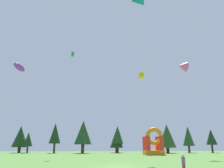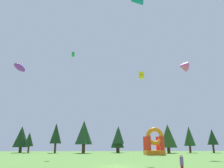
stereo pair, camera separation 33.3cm
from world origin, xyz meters
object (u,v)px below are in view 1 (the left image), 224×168
kite_green_box (73,55)px  inflatable_blue_arch (153,144)px  person_midfield (183,163)px  kite_pink_delta (182,66)px  kite_purple_parafoil (19,67)px  kite_yellow_box (142,76)px  kite_teal_delta (137,0)px

kite_green_box → inflatable_blue_arch: bearing=16.8°
kite_green_box → person_midfield: 42.49m
kite_pink_delta → person_midfield: size_ratio=11.76×
kite_purple_parafoil → kite_pink_delta: bearing=8.5°
kite_yellow_box → kite_pink_delta: bearing=47.5°
kite_green_box → inflatable_blue_arch: kite_green_box is taller
kite_teal_delta → inflatable_blue_arch: kite_teal_delta is taller
person_midfield → inflatable_blue_arch: (6.87, 39.25, 1.45)m
kite_green_box → kite_purple_parafoil: (-9.27, -9.31, -6.66)m
person_midfield → inflatable_blue_arch: bearing=54.2°
inflatable_blue_arch → kite_teal_delta: bearing=-106.0°
kite_green_box → inflatable_blue_arch: (20.69, 6.25, -21.46)m
person_midfield → inflatable_blue_arch: inflatable_blue_arch is taller
kite_green_box → kite_yellow_box: 24.38m
kite_pink_delta → person_midfield: kite_pink_delta is taller
kite_green_box → person_midfield: (13.82, -33.00, -22.91)m
kite_purple_parafoil → kite_pink_delta: 35.57m
kite_purple_parafoil → person_midfield: 36.86m
kite_purple_parafoil → inflatable_blue_arch: bearing=27.4°
kite_green_box → kite_purple_parafoil: bearing=-134.9°
kite_purple_parafoil → kite_green_box: bearing=45.1°
kite_teal_delta → person_midfield: (2.31, -7.25, -21.01)m
kite_yellow_box → kite_purple_parafoil: (-22.77, 8.14, 3.71)m
kite_yellow_box → person_midfield: (0.31, -15.55, -12.55)m
kite_teal_delta → kite_yellow_box: (2.00, 8.30, -8.47)m
kite_pink_delta → kite_purple_parafoil: bearing=-171.5°
kite_teal_delta → kite_yellow_box: bearing=76.5°
kite_teal_delta → kite_pink_delta: 26.06m
kite_teal_delta → kite_purple_parafoil: size_ratio=1.27×
kite_purple_parafoil → person_midfield: (23.08, -23.70, -16.26)m
kite_green_box → kite_purple_parafoil: kite_green_box is taller
kite_teal_delta → kite_yellow_box: size_ratio=1.63×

